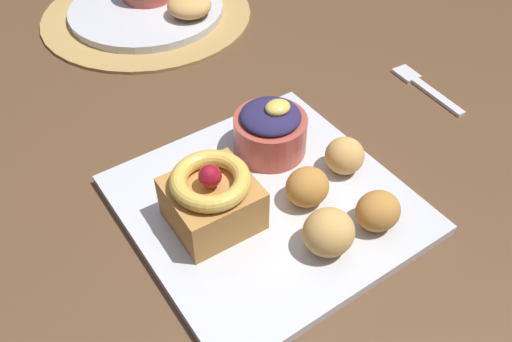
{
  "coord_description": "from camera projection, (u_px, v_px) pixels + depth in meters",
  "views": [
    {
      "loc": [
        -0.19,
        -0.51,
        1.16
      ],
      "look_at": [
        0.03,
        -0.18,
        0.77
      ],
      "focal_mm": 37.12,
      "sensor_mm": 36.0,
      "label": 1
    }
  ],
  "objects": [
    {
      "name": "fritter_extra",
      "position": [
        307.0,
        187.0,
        0.55
      ],
      "size": [
        0.05,
        0.04,
        0.04
      ],
      "primitive_type": "ellipsoid",
      "color": "#BC7F38",
      "rests_on": "front_plate"
    },
    {
      "name": "front_plate",
      "position": [
        266.0,
        204.0,
        0.57
      ],
      "size": [
        0.28,
        0.28,
        0.01
      ],
      "primitive_type": "cube",
      "color": "silver",
      "rests_on": "dining_table"
    },
    {
      "name": "woven_placemat",
      "position": [
        147.0,
        14.0,
        0.88
      ],
      "size": [
        0.34,
        0.34,
        0.0
      ],
      "primitive_type": "cylinder",
      "color": "#AD894C",
      "rests_on": "dining_table"
    },
    {
      "name": "fritter_front",
      "position": [
        378.0,
        211.0,
        0.53
      ],
      "size": [
        0.05,
        0.04,
        0.04
      ],
      "primitive_type": "ellipsoid",
      "color": "#BC7F38",
      "rests_on": "front_plate"
    },
    {
      "name": "back_plate",
      "position": [
        146.0,
        10.0,
        0.87
      ],
      "size": [
        0.25,
        0.25,
        0.01
      ],
      "primitive_type": "cylinder",
      "color": "silver",
      "rests_on": "woven_placemat"
    },
    {
      "name": "fritter_middle",
      "position": [
        329.0,
        232.0,
        0.51
      ],
      "size": [
        0.05,
        0.05,
        0.05
      ],
      "primitive_type": "ellipsoid",
      "color": "tan",
      "rests_on": "front_plate"
    },
    {
      "name": "back_pastry",
      "position": [
        189.0,
        6.0,
        0.83
      ],
      "size": [
        0.07,
        0.07,
        0.03
      ],
      "primitive_type": "ellipsoid",
      "color": "tan",
      "rests_on": "back_plate"
    },
    {
      "name": "cake_slice",
      "position": [
        212.0,
        198.0,
        0.52
      ],
      "size": [
        0.09,
        0.08,
        0.08
      ],
      "rotation": [
        0.0,
        0.0,
        -0.03
      ],
      "color": "#B77F3D",
      "rests_on": "front_plate"
    },
    {
      "name": "dining_table",
      "position": [
        164.0,
        169.0,
        0.74
      ],
      "size": [
        1.36,
        1.04,
        0.73
      ],
      "color": "brown",
      "rests_on": "ground_plane"
    },
    {
      "name": "fritter_back",
      "position": [
        345.0,
        156.0,
        0.59
      ],
      "size": [
        0.04,
        0.04,
        0.04
      ],
      "primitive_type": "ellipsoid",
      "color": "tan",
      "rests_on": "front_plate"
    },
    {
      "name": "fork",
      "position": [
        423.0,
        86.0,
        0.73
      ],
      "size": [
        0.03,
        0.13,
        0.0
      ],
      "rotation": [
        0.0,
        0.0,
        1.5
      ],
      "color": "silver",
      "rests_on": "dining_table"
    },
    {
      "name": "berry_ramekin",
      "position": [
        270.0,
        130.0,
        0.61
      ],
      "size": [
        0.08,
        0.08,
        0.07
      ],
      "color": "#B24C3D",
      "rests_on": "front_plate"
    }
  ]
}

